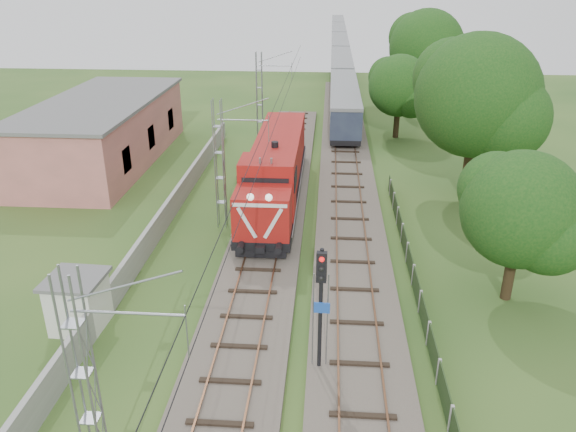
# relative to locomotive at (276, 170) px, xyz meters

# --- Properties ---
(ground) EXTENTS (140.00, 140.00, 0.00)m
(ground) POSITION_rel_locomotive_xyz_m (0.00, -16.13, -2.38)
(ground) COLOR #264A1B
(ground) RESTS_ON ground
(track_main) EXTENTS (4.20, 70.00, 0.45)m
(track_main) POSITION_rel_locomotive_xyz_m (0.00, -9.13, -2.19)
(track_main) COLOR #6B6054
(track_main) RESTS_ON ground
(track_side) EXTENTS (4.20, 80.00, 0.45)m
(track_side) POSITION_rel_locomotive_xyz_m (5.00, 3.87, -2.19)
(track_side) COLOR #6B6054
(track_side) RESTS_ON ground
(catenary) EXTENTS (3.31, 70.00, 8.00)m
(catenary) POSITION_rel_locomotive_xyz_m (-2.95, -4.13, 1.67)
(catenary) COLOR gray
(catenary) RESTS_ON ground
(boundary_wall) EXTENTS (0.25, 40.00, 1.50)m
(boundary_wall) POSITION_rel_locomotive_xyz_m (-6.50, -4.13, -1.63)
(boundary_wall) COLOR #9E9E99
(boundary_wall) RESTS_ON ground
(station_building) EXTENTS (8.40, 20.40, 5.22)m
(station_building) POSITION_rel_locomotive_xyz_m (-15.00, 7.87, 0.25)
(station_building) COLOR #CE766F
(station_building) RESTS_ON ground
(fence) EXTENTS (0.12, 32.00, 1.20)m
(fence) POSITION_rel_locomotive_xyz_m (8.00, -13.13, -1.78)
(fence) COLOR black
(fence) RESTS_ON ground
(locomotive) EXTENTS (3.23, 18.43, 4.68)m
(locomotive) POSITION_rel_locomotive_xyz_m (0.00, 0.00, 0.00)
(locomotive) COLOR black
(locomotive) RESTS_ON ground
(coach_rake) EXTENTS (2.85, 106.41, 3.29)m
(coach_rake) POSITION_rel_locomotive_xyz_m (5.00, 64.94, 0.01)
(coach_rake) COLOR black
(coach_rake) RESTS_ON ground
(signal_post) EXTENTS (0.61, 0.48, 5.54)m
(signal_post) POSITION_rel_locomotive_xyz_m (3.38, -17.81, 1.43)
(signal_post) COLOR black
(signal_post) RESTS_ON ground
(relay_hut) EXTENTS (2.56, 2.56, 2.53)m
(relay_hut) POSITION_rel_locomotive_xyz_m (-7.40, -15.37, -1.10)
(relay_hut) COLOR silver
(relay_hut) RESTS_ON ground
(tree_a) EXTENTS (5.78, 5.51, 7.49)m
(tree_a) POSITION_rel_locomotive_xyz_m (12.48, -11.54, 2.29)
(tree_a) COLOR #352915
(tree_a) RESTS_ON ground
(tree_b) EXTENTS (8.69, 8.27, 11.26)m
(tree_b) POSITION_rel_locomotive_xyz_m (13.37, 2.20, 4.65)
(tree_b) COLOR #352915
(tree_b) RESTS_ON ground
(tree_c) EXTENTS (6.00, 5.71, 7.78)m
(tree_c) POSITION_rel_locomotive_xyz_m (10.00, 17.15, 2.47)
(tree_c) COLOR #352915
(tree_c) RESTS_ON ground
(tree_d) EXTENTS (8.53, 8.12, 11.05)m
(tree_d) POSITION_rel_locomotive_xyz_m (14.05, 28.83, 4.52)
(tree_d) COLOR #352915
(tree_d) RESTS_ON ground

